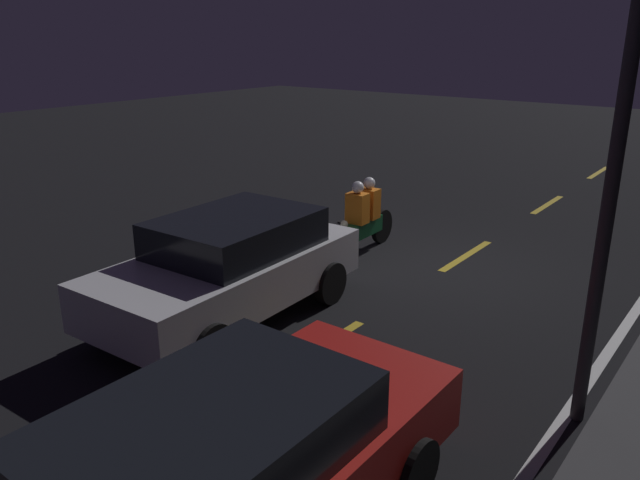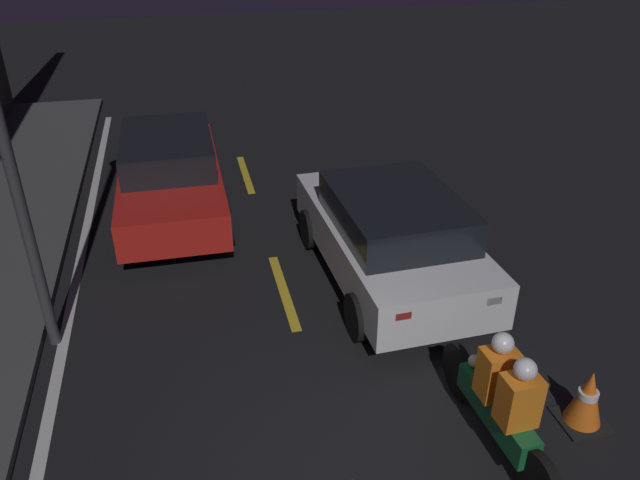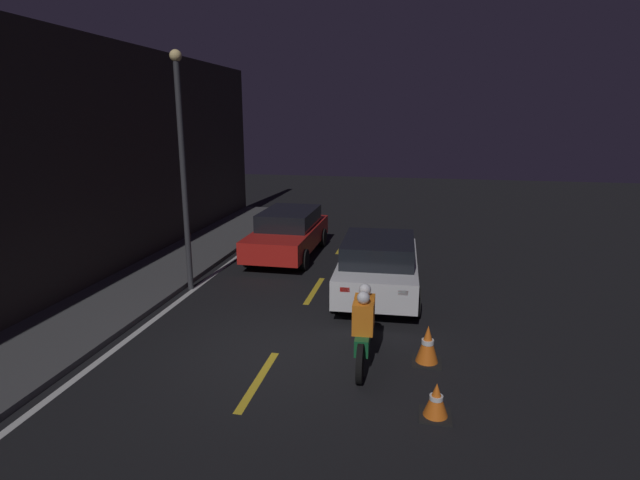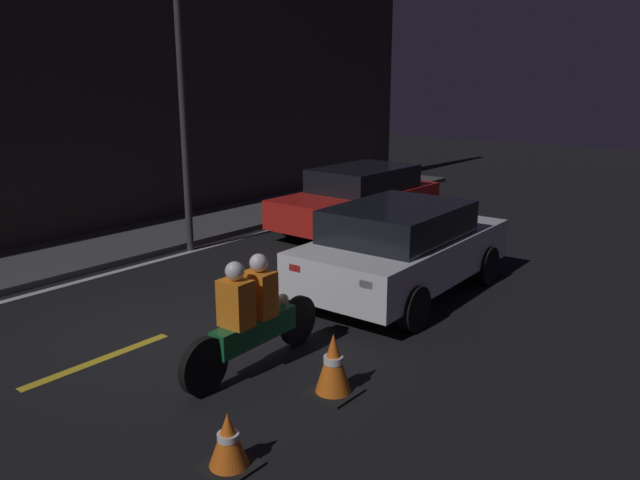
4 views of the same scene
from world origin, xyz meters
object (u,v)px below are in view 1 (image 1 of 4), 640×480
at_px(motorcycle, 362,219).
at_px(traffic_cone_near, 353,211).
at_px(sedan_white, 230,265).
at_px(traffic_cone_mid, 309,226).
at_px(street_lamp, 623,111).
at_px(taxi_red, 225,475).

distance_m(motorcycle, traffic_cone_near, 2.00).
height_order(motorcycle, traffic_cone_near, motorcycle).
bearing_deg(motorcycle, sedan_white, -1.97).
bearing_deg(traffic_cone_mid, street_lamp, 64.39).
xyz_separation_m(sedan_white, motorcycle, (-3.40, -0.04, -0.14)).
bearing_deg(street_lamp, traffic_cone_near, -126.76).
bearing_deg(motorcycle, taxi_red, 23.01).
relative_size(traffic_cone_near, street_lamp, 0.09).
height_order(taxi_red, street_lamp, street_lamp).
relative_size(traffic_cone_near, traffic_cone_mid, 0.76).
distance_m(motorcycle, traffic_cone_mid, 1.18).
bearing_deg(taxi_red, motorcycle, 25.68).
bearing_deg(taxi_red, sedan_white, 44.80).
distance_m(sedan_white, traffic_cone_mid, 3.49).
bearing_deg(traffic_cone_near, motorcycle, 39.26).
xyz_separation_m(taxi_red, street_lamp, (-3.56, 1.63, 2.48)).
relative_size(motorcycle, street_lamp, 0.40).
xyz_separation_m(traffic_cone_near, street_lamp, (4.47, 5.99, 2.97)).
bearing_deg(taxi_red, traffic_cone_mid, 33.76).
height_order(traffic_cone_near, traffic_cone_mid, traffic_cone_mid).
height_order(sedan_white, traffic_cone_mid, sedan_white).
bearing_deg(sedan_white, taxi_red, 42.58).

